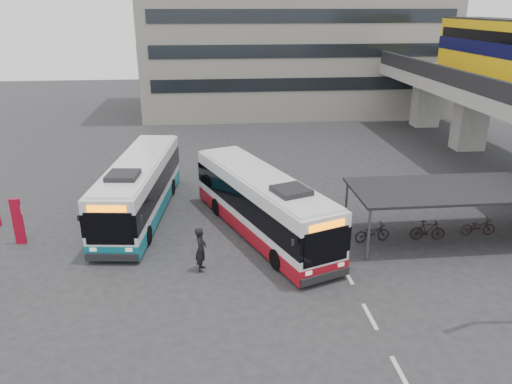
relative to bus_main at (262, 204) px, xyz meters
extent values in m
plane|color=#28282B|center=(0.59, -4.42, -1.51)|extent=(120.00, 120.00, 0.00)
cube|color=gray|center=(17.59, 13.58, 0.79)|extent=(2.20, 1.60, 4.60)
cube|color=gray|center=(17.59, 21.58, 0.79)|extent=(2.20, 1.60, 4.60)
cube|color=black|center=(13.84, 7.58, 4.54)|extent=(0.35, 32.00, 1.10)
cylinder|color=#595B60|center=(4.29, 0.38, -0.31)|extent=(0.12, 0.12, 2.40)
cylinder|color=#595B60|center=(4.29, -3.22, -0.31)|extent=(0.12, 0.12, 2.40)
cube|color=black|center=(9.09, -1.42, 0.97)|extent=(10.00, 4.00, 0.12)
imported|color=black|center=(5.09, -1.42, -1.05)|extent=(1.71, 0.60, 0.90)
imported|color=black|center=(7.76, -1.42, -1.01)|extent=(1.66, 0.47, 1.00)
imported|color=black|center=(10.43, -1.42, -1.05)|extent=(1.71, 0.60, 0.90)
cube|color=beige|center=(3.09, -10.42, -1.50)|extent=(0.15, 1.60, 0.01)
cube|color=beige|center=(3.09, -7.42, -1.50)|extent=(0.15, 1.60, 0.01)
cube|color=beige|center=(3.09, -4.42, -1.50)|extent=(0.15, 1.60, 0.01)
cube|color=white|center=(-0.01, 0.01, 0.16)|extent=(6.06, 11.04, 2.50)
cube|color=maroon|center=(-0.01, 0.01, -1.00)|extent=(6.11, 11.09, 0.68)
cube|color=black|center=(-0.01, 0.01, 0.27)|extent=(6.12, 11.08, 1.05)
cube|color=#FF7700|center=(1.94, -5.09, 1.09)|extent=(1.55, 0.65, 0.27)
cube|color=black|center=(0.97, -2.54, 1.61)|extent=(1.82, 1.86, 0.26)
cylinder|color=black|center=(0.23, -3.64, -1.05)|extent=(0.58, 0.95, 0.91)
cylinder|color=black|center=(-0.08, 3.26, -1.05)|extent=(0.58, 0.95, 0.91)
cube|color=white|center=(-6.14, 2.91, 0.17)|extent=(3.60, 11.19, 2.52)
cube|color=#0D6878|center=(-6.14, 2.91, -1.00)|extent=(3.64, 11.23, 0.69)
cube|color=black|center=(-6.14, 2.91, 0.28)|extent=(3.66, 11.21, 1.05)
cube|color=#FF7700|center=(-6.78, -2.55, 1.10)|extent=(1.63, 0.27, 0.27)
cube|color=black|center=(-6.46, 0.18, 1.63)|extent=(1.56, 1.62, 0.26)
cylinder|color=black|center=(-7.63, -0.46, -1.05)|extent=(0.38, 0.94, 0.92)
cylinder|color=black|center=(-4.70, 5.84, -1.05)|extent=(0.38, 0.94, 0.92)
imported|color=black|center=(-2.95, -3.40, -0.53)|extent=(0.57, 0.77, 1.95)
cube|color=maroon|center=(-11.39, -0.04, -0.38)|extent=(0.46, 0.16, 2.26)
cube|color=white|center=(-11.39, -0.04, 0.21)|extent=(0.49, 0.07, 0.45)
camera|label=1|loc=(-2.55, -22.18, 9.04)|focal=35.00mm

